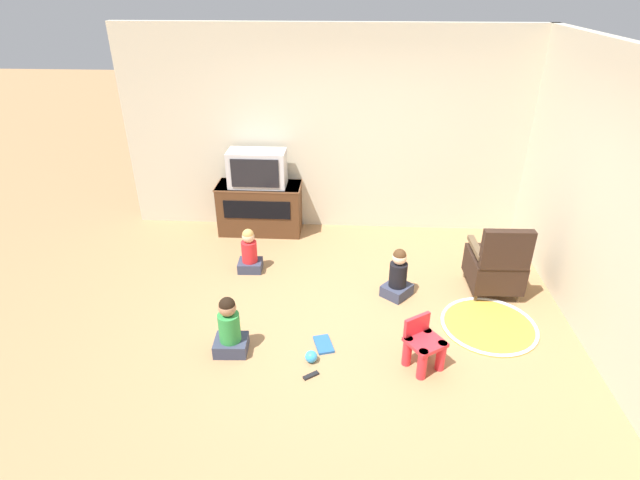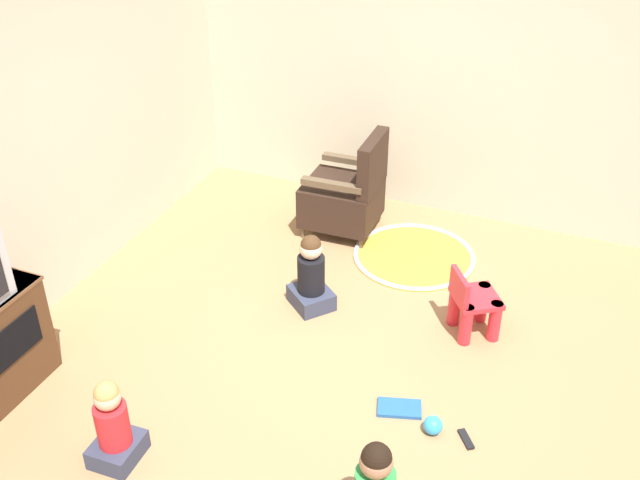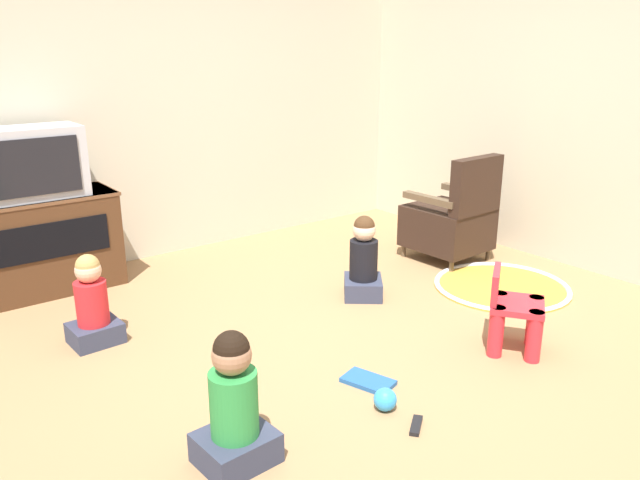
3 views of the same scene
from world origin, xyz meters
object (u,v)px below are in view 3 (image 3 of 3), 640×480
object	(u,v)px
yellow_kid_chair	(513,316)
book	(368,381)
tv_cabinet	(34,244)
child_watching_center	(92,305)
television	(24,164)
remote_control	(416,426)
toy_ball	(385,399)
child_watching_right	(234,407)
black_armchair	(452,220)
child_watching_left	(363,262)

from	to	relation	value
yellow_kid_chair	book	world-z (taller)	yellow_kid_chair
tv_cabinet	child_watching_center	size ratio (longest dim) A/B	2.06
television	child_watching_center	world-z (taller)	television
child_watching_center	book	xyz separation A→B (m)	(0.96, -1.35, -0.23)
television	child_watching_center	size ratio (longest dim) A/B	1.36
tv_cabinet	remote_control	world-z (taller)	tv_cabinet
tv_cabinet	remote_control	size ratio (longest dim) A/B	7.72
toy_ball	book	world-z (taller)	toy_ball
child_watching_right	remote_control	world-z (taller)	child_watching_right
black_armchair	yellow_kid_chair	size ratio (longest dim) A/B	1.82
child_watching_right	book	size ratio (longest dim) A/B	2.04
child_watching_left	book	world-z (taller)	child_watching_left
black_armchair	child_watching_center	world-z (taller)	black_armchair
black_armchair	toy_ball	distance (m)	2.36
tv_cabinet	child_watching_left	size ratio (longest dim) A/B	1.94
tv_cabinet	black_armchair	bearing A→B (deg)	-25.11
tv_cabinet	black_armchair	distance (m)	3.15
television	black_armchair	size ratio (longest dim) A/B	0.86
black_armchair	child_watching_left	xyz separation A→B (m)	(-1.08, -0.14, -0.09)
book	television	bearing A→B (deg)	5.92
remote_control	tv_cabinet	bearing A→B (deg)	71.77
tv_cabinet	child_watching_center	world-z (taller)	tv_cabinet
tv_cabinet	black_armchair	xyz separation A→B (m)	(2.85, -1.34, -0.02)
yellow_kid_chair	toy_ball	world-z (taller)	yellow_kid_chair
black_armchair	toy_ball	bearing A→B (deg)	31.71
black_armchair	remote_control	distance (m)	2.47
television	yellow_kid_chair	distance (m)	3.30
yellow_kid_chair	child_watching_left	bearing A→B (deg)	63.15
television	child_watching_right	world-z (taller)	television
television	black_armchair	bearing A→B (deg)	-24.67
remote_control	book	bearing A→B (deg)	42.09
yellow_kid_chair	remote_control	size ratio (longest dim) A/B	3.28
toy_ball	remote_control	bearing A→B (deg)	-86.27
yellow_kid_chair	child_watching_left	xyz separation A→B (m)	(-0.14, 1.13, 0.04)
tv_cabinet	toy_ball	bearing A→B (deg)	-71.10
toy_ball	remote_control	size ratio (longest dim) A/B	0.77
television	remote_control	distance (m)	3.08
toy_ball	television	bearing A→B (deg)	109.08
child_watching_left	remote_control	xyz separation A→B (m)	(-0.86, -1.34, -0.24)
child_watching_left	toy_ball	world-z (taller)	child_watching_left
television	yellow_kid_chair	xyz separation A→B (m)	(1.91, -2.59, -0.72)
book	toy_ball	bearing A→B (deg)	139.35
yellow_kid_chair	child_watching_left	size ratio (longest dim) A/B	0.82
black_armchair	television	bearing A→B (deg)	-26.30
tv_cabinet	child_watching_right	bearing A→B (deg)	-87.10
black_armchair	tv_cabinet	bearing A→B (deg)	-26.74
child_watching_center	toy_ball	size ratio (longest dim) A/B	4.85
remote_control	child_watching_left	bearing A→B (deg)	21.11
child_watching_left	yellow_kid_chair	bearing A→B (deg)	-133.32
tv_cabinet	child_watching_left	xyz separation A→B (m)	(1.77, -1.48, -0.11)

